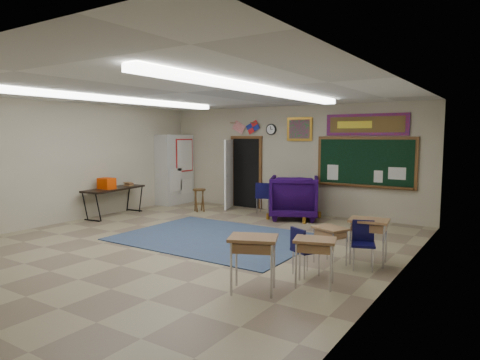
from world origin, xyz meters
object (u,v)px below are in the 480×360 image
Objects in this scene: student_desk_front_left at (330,244)px; wooden_stool at (199,200)px; folding_table at (114,201)px; student_desk_front_right at (368,239)px; wingback_armchair at (294,197)px.

wooden_stool reaches higher than student_desk_front_left.
student_desk_front_left is at bearing -15.45° from folding_table.
folding_table reaches higher than student_desk_front_right.
wooden_stool is (-5.03, 2.75, -0.02)m from student_desk_front_left.
student_desk_front_left is 0.34× the size of folding_table.
wingback_armchair is 1.93× the size of student_desk_front_left.
student_desk_front_left is at bearing -28.68° from wooden_stool.
wingback_armchair is 1.62× the size of student_desk_front_right.
student_desk_front_right is 7.10m from folding_table.
student_desk_front_right reaches higher than student_desk_front_left.
folding_table is (-4.25, -2.35, -0.15)m from wingback_armchair.
wooden_stool is at bearing -12.53° from wingback_armchair.
wingback_armchair is at bearing 148.04° from student_desk_front_left.
wingback_armchair reaches higher than wooden_stool.
student_desk_front_left is 5.73m from wooden_stool.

